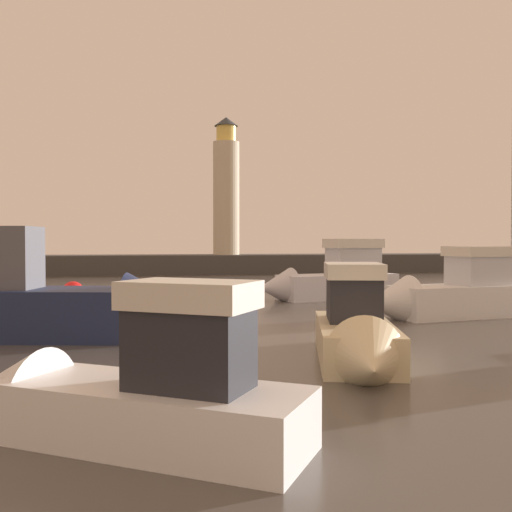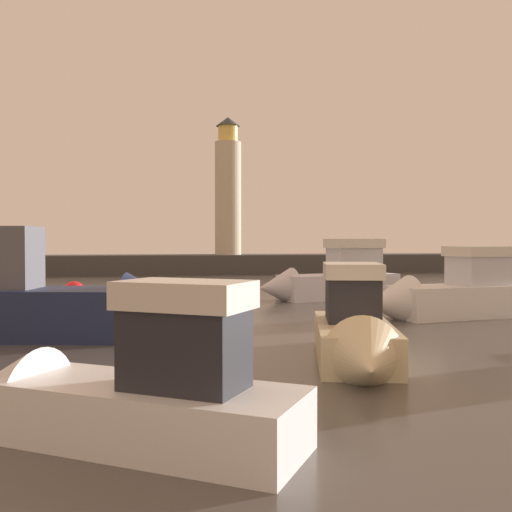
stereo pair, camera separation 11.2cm
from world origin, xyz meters
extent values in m
plane|color=#4C4742|center=(0.00, 27.36, 0.00)|extent=(220.00, 220.00, 0.00)
cube|color=#423F3D|center=(0.00, 54.71, 0.89)|extent=(82.30, 5.71, 1.79)
cylinder|color=beige|center=(4.25, 54.71, 7.18)|extent=(2.51, 2.51, 10.78)
cylinder|color=#F2CC59|center=(4.25, 54.71, 13.32)|extent=(1.89, 1.89, 1.51)
cone|color=#33383D|center=(4.25, 54.71, 14.51)|extent=(2.26, 2.26, 0.86)
cube|color=silver|center=(6.61, 28.73, 0.65)|extent=(6.81, 3.62, 1.29)
cone|color=silver|center=(2.97, 27.79, 0.71)|extent=(2.30, 2.39, 1.99)
cube|color=silver|center=(7.57, 28.98, 1.99)|extent=(2.97, 2.09, 1.40)
cube|color=silver|center=(7.57, 28.98, 2.93)|extent=(3.26, 2.30, 0.49)
cube|color=white|center=(9.05, 20.58, 0.63)|extent=(6.04, 3.03, 1.27)
cone|color=white|center=(5.66, 20.04, 0.70)|extent=(2.23, 2.34, 2.06)
cube|color=silver|center=(9.89, 20.72, 1.85)|extent=(2.37, 1.98, 1.16)
cube|color=silver|center=(9.89, 20.72, 2.64)|extent=(2.61, 2.18, 0.41)
cube|color=white|center=(-3.42, 7.76, 0.45)|extent=(4.88, 3.98, 0.91)
cone|color=white|center=(-5.76, 9.26, 0.50)|extent=(2.19, 2.22, 1.65)
cube|color=#232328|center=(-2.89, 7.42, 1.49)|extent=(1.99, 1.79, 1.15)
cube|color=silver|center=(-2.89, 7.42, 2.26)|extent=(2.18, 1.97, 0.40)
cube|color=beige|center=(1.79, 13.25, 0.47)|extent=(3.07, 5.31, 0.95)
cone|color=beige|center=(1.03, 10.38, 0.52)|extent=(2.15, 2.07, 1.78)
cube|color=#232328|center=(1.91, 13.69, 1.51)|extent=(1.76, 2.14, 1.12)
cube|color=silver|center=(1.91, 13.69, 2.26)|extent=(1.94, 2.35, 0.39)
cube|color=#1E284C|center=(-7.09, 18.32, 0.78)|extent=(7.56, 3.97, 1.55)
cone|color=#1E284C|center=(-2.96, 17.44, 0.85)|extent=(2.73, 2.85, 2.43)
sphere|color=red|center=(-6.98, 28.96, 0.54)|extent=(1.08, 1.08, 1.08)
camera|label=1|loc=(-3.53, -0.96, 3.02)|focal=41.05mm
camera|label=2|loc=(-3.42, -0.98, 3.02)|focal=41.05mm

